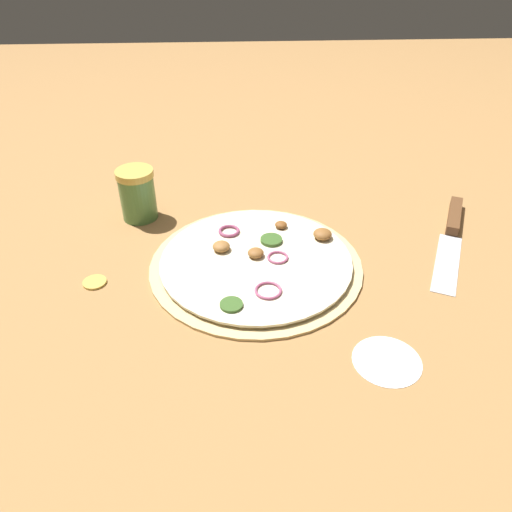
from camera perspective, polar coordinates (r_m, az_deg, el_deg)
ground_plane at (r=0.78m, az=0.00°, el=-1.13°), size 3.00×3.00×0.00m
pizza at (r=0.78m, az=0.06°, el=-0.68°), size 0.33×0.33×0.03m
knife at (r=0.92m, az=21.55°, el=3.09°), size 0.14×0.26×0.02m
spice_jar at (r=0.90m, az=-13.40°, el=6.90°), size 0.07×0.07×0.09m
loose_cap at (r=0.78m, az=-17.98°, el=-2.76°), size 0.04×0.04×0.01m
flour_patch at (r=0.65m, az=14.73°, el=-11.51°), size 0.09×0.09×0.00m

